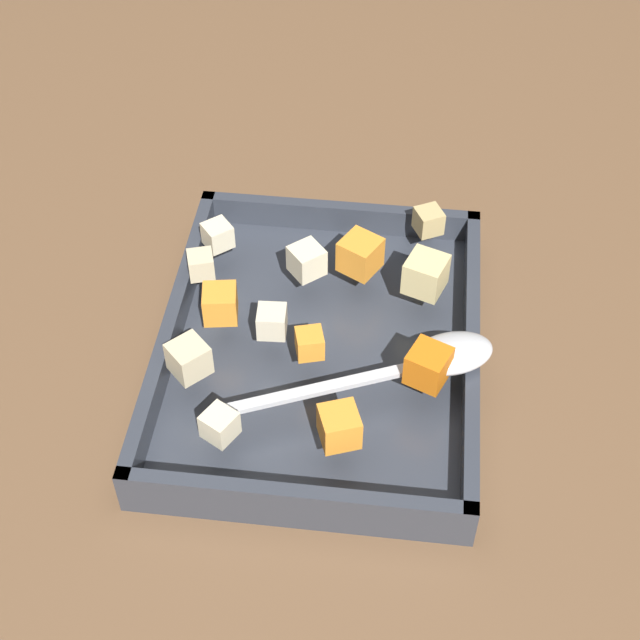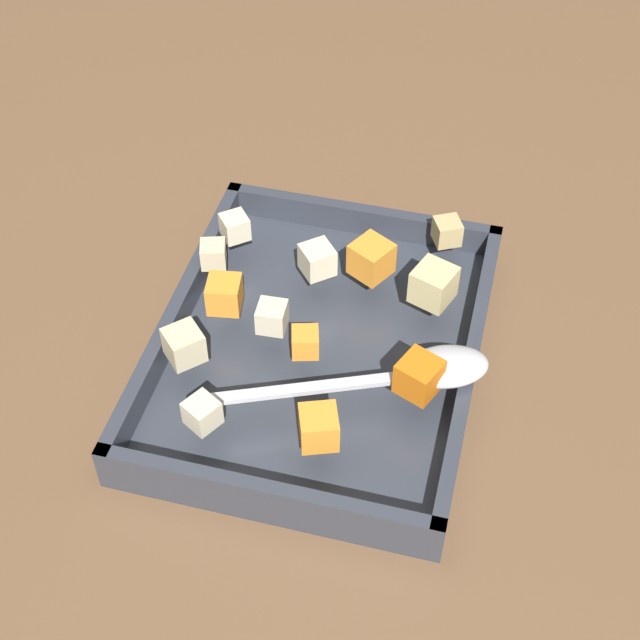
{
  "view_description": "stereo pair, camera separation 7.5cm",
  "coord_description": "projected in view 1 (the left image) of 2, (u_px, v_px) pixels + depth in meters",
  "views": [
    {
      "loc": [
        0.53,
        0.04,
        0.64
      ],
      "look_at": [
        -0.02,
        -0.02,
        0.05
      ],
      "focal_mm": 53.08,
      "sensor_mm": 36.0,
      "label": 1
    },
    {
      "loc": [
        0.52,
        0.12,
        0.64
      ],
      "look_at": [
        -0.02,
        -0.02,
        0.05
      ],
      "focal_mm": 53.08,
      "sensor_mm": 36.0,
      "label": 2
    }
  ],
  "objects": [
    {
      "name": "potato_chunk_far_right",
      "position": [
        429.0,
        221.0,
        0.89
      ],
      "size": [
        0.03,
        0.03,
        0.02
      ],
      "primitive_type": "cube",
      "rotation": [
        0.0,
        0.0,
        2.05
      ],
      "color": "tan",
      "rests_on": "baking_dish"
    },
    {
      "name": "carrot_chunk_corner_sw",
      "position": [
        428.0,
        365.0,
        0.76
      ],
      "size": [
        0.04,
        0.04,
        0.03
      ],
      "primitive_type": "cube",
      "rotation": [
        0.0,
        0.0,
        4.31
      ],
      "color": "orange",
      "rests_on": "baking_dish"
    },
    {
      "name": "serving_spoon",
      "position": [
        436.0,
        357.0,
        0.78
      ],
      "size": [
        0.12,
        0.23,
        0.02
      ],
      "rotation": [
        0.0,
        0.0,
        5.11
      ],
      "color": "silver",
      "rests_on": "baking_dish"
    },
    {
      "name": "potato_chunk_near_right",
      "position": [
        426.0,
        274.0,
        0.84
      ],
      "size": [
        0.04,
        0.04,
        0.03
      ],
      "primitive_type": "cube",
      "rotation": [
        0.0,
        0.0,
        2.79
      ],
      "color": "#E0CC89",
      "rests_on": "baking_dish"
    },
    {
      "name": "carrot_chunk_near_left",
      "position": [
        360.0,
        255.0,
        0.85
      ],
      "size": [
        0.04,
        0.04,
        0.03
      ],
      "primitive_type": "cube",
      "rotation": [
        0.0,
        0.0,
        2.63
      ],
      "color": "orange",
      "rests_on": "baking_dish"
    },
    {
      "name": "carrot_chunk_far_left",
      "position": [
        310.0,
        343.0,
        0.79
      ],
      "size": [
        0.03,
        0.03,
        0.02
      ],
      "primitive_type": "cube",
      "rotation": [
        0.0,
        0.0,
        0.28
      ],
      "color": "orange",
      "rests_on": "baking_dish"
    },
    {
      "name": "carrot_chunk_corner_nw",
      "position": [
        339.0,
        426.0,
        0.72
      ],
      "size": [
        0.04,
        0.04,
        0.03
      ],
      "primitive_type": "cube",
      "rotation": [
        0.0,
        0.0,
        0.36
      ],
      "color": "orange",
      "rests_on": "baking_dish"
    },
    {
      "name": "potato_chunk_mid_left",
      "position": [
        218.0,
        235.0,
        0.88
      ],
      "size": [
        0.03,
        0.03,
        0.02
      ],
      "primitive_type": "cube",
      "rotation": [
        0.0,
        0.0,
        2.26
      ],
      "color": "beige",
      "rests_on": "baking_dish"
    },
    {
      "name": "potato_chunk_heap_top",
      "position": [
        201.0,
        265.0,
        0.85
      ],
      "size": [
        0.03,
        0.03,
        0.02
      ],
      "primitive_type": "cube",
      "rotation": [
        0.0,
        0.0,
        1.88
      ],
      "color": "beige",
      "rests_on": "baking_dish"
    },
    {
      "name": "potato_chunk_back_center",
      "position": [
        220.0,
        425.0,
        0.73
      ],
      "size": [
        0.03,
        0.03,
        0.02
      ],
      "primitive_type": "cube",
      "rotation": [
        0.0,
        0.0,
        2.62
      ],
      "color": "beige",
      "rests_on": "baking_dish"
    },
    {
      "name": "parsnip_chunk_rim_edge",
      "position": [
        272.0,
        322.0,
        0.8
      ],
      "size": [
        0.03,
        0.03,
        0.02
      ],
      "primitive_type": "cube",
      "rotation": [
        0.0,
        0.0,
        0.06
      ],
      "color": "beige",
      "rests_on": "baking_dish"
    },
    {
      "name": "carrot_chunk_near_spoon",
      "position": [
        220.0,
        304.0,
        0.81
      ],
      "size": [
        0.03,
        0.03,
        0.03
      ],
      "primitive_type": "cube",
      "rotation": [
        0.0,
        0.0,
        0.16
      ],
      "color": "orange",
      "rests_on": "baking_dish"
    },
    {
      "name": "baking_dish",
      "position": [
        320.0,
        352.0,
        0.84
      ],
      "size": [
        0.34,
        0.27,
        0.04
      ],
      "color": "#333842",
      "rests_on": "ground_plane"
    },
    {
      "name": "potato_chunk_corner_ne",
      "position": [
        189.0,
        359.0,
        0.77
      ],
      "size": [
        0.04,
        0.04,
        0.03
      ],
      "primitive_type": "cube",
      "rotation": [
        0.0,
        0.0,
        5.5
      ],
      "color": "beige",
      "rests_on": "baking_dish"
    },
    {
      "name": "ground_plane",
      "position": [
        339.0,
        379.0,
        0.83
      ],
      "size": [
        4.0,
        4.0,
        0.0
      ],
      "primitive_type": "plane",
      "color": "brown"
    },
    {
      "name": "potato_chunk_corner_se",
      "position": [
        307.0,
        260.0,
        0.85
      ],
      "size": [
        0.04,
        0.04,
        0.03
      ],
      "primitive_type": "cube",
      "rotation": [
        0.0,
        0.0,
        3.85
      ],
      "color": "beige",
      "rests_on": "baking_dish"
    }
  ]
}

